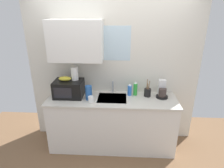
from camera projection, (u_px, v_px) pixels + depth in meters
kitchen_wall_assembly at (107, 66)px, 3.22m from camera, size 2.85×0.42×2.50m
counter_unit at (112, 122)px, 3.26m from camera, size 2.08×0.63×0.90m
sink_faucet at (113, 87)px, 3.28m from camera, size 0.03×0.03×0.20m
microwave at (69, 89)px, 3.13m from camera, size 0.46×0.35×0.27m
banana_bunch at (65, 79)px, 3.07m from camera, size 0.20×0.11×0.07m
paper_towel_roll at (75, 73)px, 3.08m from camera, size 0.11×0.11×0.22m
coffee_maker at (162, 91)px, 3.12m from camera, size 0.19×0.21×0.28m
dish_soap_bottle_blue at (130, 90)px, 3.17m from camera, size 0.07×0.07×0.21m
dish_soap_bottle_green at (135, 89)px, 3.18m from camera, size 0.07×0.07×0.24m
cereal_canister at (89, 93)px, 3.03m from camera, size 0.10×0.10×0.23m
mug_white at (91, 99)px, 2.96m from camera, size 0.08×0.08×0.09m
utensil_crock at (147, 92)px, 3.15m from camera, size 0.11×0.11×0.29m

